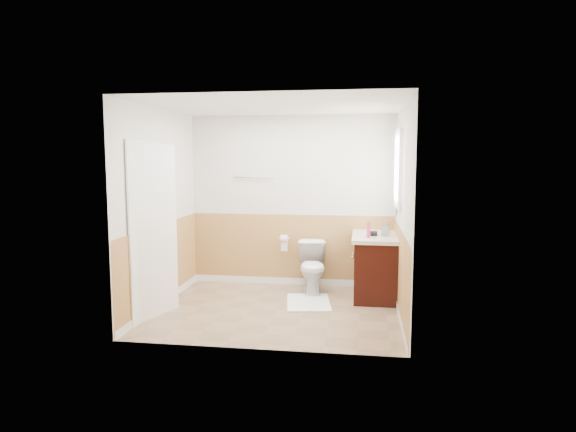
% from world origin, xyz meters
% --- Properties ---
extents(floor, '(3.00, 3.00, 0.00)m').
position_xyz_m(floor, '(0.00, 0.00, 0.00)').
color(floor, '#8C7051').
rests_on(floor, ground).
extents(ceiling, '(3.00, 3.00, 0.00)m').
position_xyz_m(ceiling, '(0.00, 0.00, 2.50)').
color(ceiling, white).
rests_on(ceiling, floor).
extents(wall_back, '(3.00, 0.00, 3.00)m').
position_xyz_m(wall_back, '(0.00, 1.30, 1.25)').
color(wall_back, silver).
rests_on(wall_back, floor).
extents(wall_front, '(3.00, 0.00, 3.00)m').
position_xyz_m(wall_front, '(0.00, -1.30, 1.25)').
color(wall_front, silver).
rests_on(wall_front, floor).
extents(wall_left, '(0.00, 3.00, 3.00)m').
position_xyz_m(wall_left, '(-1.50, 0.00, 1.25)').
color(wall_left, silver).
rests_on(wall_left, floor).
extents(wall_right, '(0.00, 3.00, 3.00)m').
position_xyz_m(wall_right, '(1.50, 0.00, 1.25)').
color(wall_right, silver).
rests_on(wall_right, floor).
extents(wainscot_back, '(3.00, 0.00, 3.00)m').
position_xyz_m(wainscot_back, '(0.00, 1.29, 0.50)').
color(wainscot_back, '#BB844B').
rests_on(wainscot_back, floor).
extents(wainscot_front, '(3.00, 0.00, 3.00)m').
position_xyz_m(wainscot_front, '(0.00, -1.29, 0.50)').
color(wainscot_front, '#BB844B').
rests_on(wainscot_front, floor).
extents(wainscot_left, '(0.00, 2.60, 2.60)m').
position_xyz_m(wainscot_left, '(-1.49, 0.00, 0.50)').
color(wainscot_left, '#BB844B').
rests_on(wainscot_left, floor).
extents(wainscot_right, '(0.00, 2.60, 2.60)m').
position_xyz_m(wainscot_right, '(1.49, 0.00, 0.50)').
color(wainscot_right, '#BB844B').
rests_on(wainscot_right, floor).
extents(toilet, '(0.49, 0.74, 0.71)m').
position_xyz_m(toilet, '(0.36, 0.88, 0.35)').
color(toilet, white).
rests_on(toilet, floor).
extents(bath_mat, '(0.66, 0.87, 0.02)m').
position_xyz_m(bath_mat, '(0.36, 0.34, 0.01)').
color(bath_mat, white).
rests_on(bath_mat, floor).
extents(vanity_cabinet, '(0.55, 1.10, 0.80)m').
position_xyz_m(vanity_cabinet, '(1.21, 0.84, 0.40)').
color(vanity_cabinet, black).
rests_on(vanity_cabinet, floor).
extents(vanity_knob_left, '(0.03, 0.03, 0.03)m').
position_xyz_m(vanity_knob_left, '(0.91, 0.74, 0.55)').
color(vanity_knob_left, silver).
rests_on(vanity_knob_left, vanity_cabinet).
extents(vanity_knob_right, '(0.03, 0.03, 0.03)m').
position_xyz_m(vanity_knob_right, '(0.91, 0.94, 0.55)').
color(vanity_knob_right, silver).
rests_on(vanity_knob_right, vanity_cabinet).
extents(countertop, '(0.60, 1.15, 0.05)m').
position_xyz_m(countertop, '(1.20, 0.84, 0.83)').
color(countertop, beige).
rests_on(countertop, vanity_cabinet).
extents(sink_basin, '(0.36, 0.36, 0.02)m').
position_xyz_m(sink_basin, '(1.21, 0.99, 0.86)').
color(sink_basin, white).
rests_on(sink_basin, countertop).
extents(faucet, '(0.02, 0.02, 0.14)m').
position_xyz_m(faucet, '(1.39, 0.99, 0.92)').
color(faucet, silver).
rests_on(faucet, countertop).
extents(lotion_bottle, '(0.05, 0.05, 0.22)m').
position_xyz_m(lotion_bottle, '(1.11, 0.52, 0.96)').
color(lotion_bottle, '#C13262').
rests_on(lotion_bottle, countertop).
extents(soap_dispenser, '(0.09, 0.10, 0.21)m').
position_xyz_m(soap_dispenser, '(1.33, 0.70, 0.95)').
color(soap_dispenser, gray).
rests_on(soap_dispenser, countertop).
extents(hair_dryer_body, '(0.14, 0.07, 0.07)m').
position_xyz_m(hair_dryer_body, '(1.16, 0.69, 0.89)').
color(hair_dryer_body, black).
rests_on(hair_dryer_body, countertop).
extents(hair_dryer_handle, '(0.03, 0.03, 0.07)m').
position_xyz_m(hair_dryer_handle, '(1.13, 0.72, 0.86)').
color(hair_dryer_handle, black).
rests_on(hair_dryer_handle, countertop).
extents(mirror_panel, '(0.02, 0.35, 0.90)m').
position_xyz_m(mirror_panel, '(1.48, 1.10, 1.55)').
color(mirror_panel, silver).
rests_on(mirror_panel, wall_right).
extents(window_frame, '(0.04, 0.80, 1.00)m').
position_xyz_m(window_frame, '(1.47, 0.59, 1.75)').
color(window_frame, white).
rests_on(window_frame, wall_right).
extents(window_glass, '(0.01, 0.70, 0.90)m').
position_xyz_m(window_glass, '(1.49, 0.59, 1.75)').
color(window_glass, white).
rests_on(window_glass, wall_right).
extents(door, '(0.29, 0.78, 2.04)m').
position_xyz_m(door, '(-1.40, -0.45, 1.02)').
color(door, white).
rests_on(door, wall_left).
extents(door_frame, '(0.02, 0.92, 2.10)m').
position_xyz_m(door_frame, '(-1.48, -0.45, 1.03)').
color(door_frame, white).
rests_on(door_frame, wall_left).
extents(door_knob, '(0.06, 0.06, 0.06)m').
position_xyz_m(door_knob, '(-1.34, -0.12, 0.95)').
color(door_knob, silver).
rests_on(door_knob, door).
extents(towel_bar, '(0.62, 0.02, 0.02)m').
position_xyz_m(towel_bar, '(-0.55, 1.25, 1.60)').
color(towel_bar, silver).
rests_on(towel_bar, wall_back).
extents(tp_holder_bar, '(0.14, 0.02, 0.02)m').
position_xyz_m(tp_holder_bar, '(-0.10, 1.23, 0.70)').
color(tp_holder_bar, silver).
rests_on(tp_holder_bar, wall_back).
extents(tp_roll, '(0.10, 0.11, 0.11)m').
position_xyz_m(tp_roll, '(-0.10, 1.23, 0.70)').
color(tp_roll, white).
rests_on(tp_roll, tp_holder_bar).
extents(tp_sheet, '(0.10, 0.01, 0.16)m').
position_xyz_m(tp_sheet, '(-0.10, 1.23, 0.59)').
color(tp_sheet, white).
rests_on(tp_sheet, tp_roll).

